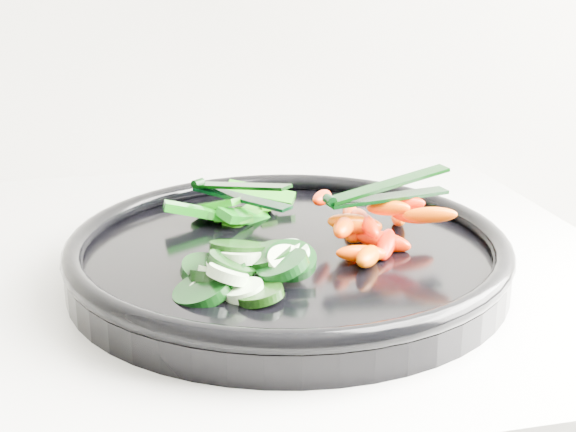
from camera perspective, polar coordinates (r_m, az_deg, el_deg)
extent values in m
cylinder|color=black|center=(0.68, 0.00, -3.36)|extent=(0.43, 0.43, 0.02)
torus|color=black|center=(0.68, 0.00, -1.92)|extent=(0.44, 0.44, 0.02)
cylinder|color=black|center=(0.60, -6.08, -5.27)|extent=(0.06, 0.06, 0.03)
cylinder|color=#D4F0C0|center=(0.59, -5.60, -5.28)|extent=(0.04, 0.05, 0.02)
cylinder|color=black|center=(0.62, -5.05, -4.44)|extent=(0.05, 0.05, 0.03)
cylinder|color=#CFEDBD|center=(0.62, -5.14, -4.14)|extent=(0.04, 0.04, 0.02)
cylinder|color=black|center=(0.63, -5.77, -3.96)|extent=(0.05, 0.05, 0.03)
cylinder|color=#CEEFBF|center=(0.63, -4.22, -3.66)|extent=(0.04, 0.04, 0.02)
cylinder|color=black|center=(0.59, -2.03, -5.61)|extent=(0.04, 0.04, 0.02)
cylinder|color=beige|center=(0.59, -3.20, -5.34)|extent=(0.04, 0.04, 0.02)
cylinder|color=black|center=(0.65, -3.09, -3.00)|extent=(0.06, 0.06, 0.02)
cylinder|color=#DAF2C2|center=(0.64, -2.73, -3.55)|extent=(0.03, 0.03, 0.02)
cylinder|color=black|center=(0.62, -4.79, -4.25)|extent=(0.05, 0.06, 0.03)
cylinder|color=beige|center=(0.63, -5.15, -3.81)|extent=(0.05, 0.05, 0.02)
cylinder|color=black|center=(0.61, -0.35, -3.59)|extent=(0.05, 0.06, 0.03)
cylinder|color=#D6F9C7|center=(0.63, 0.34, -2.92)|extent=(0.04, 0.04, 0.02)
cylinder|color=black|center=(0.64, -3.59, -2.35)|extent=(0.06, 0.06, 0.02)
cylinder|color=#B5D1A7|center=(0.63, -3.39, -2.95)|extent=(0.04, 0.04, 0.02)
cylinder|color=black|center=(0.61, -4.06, -3.45)|extent=(0.05, 0.05, 0.03)
cylinder|color=beige|center=(0.59, -4.32, -4.18)|extent=(0.03, 0.03, 0.02)
cylinder|color=black|center=(0.62, 0.19, -3.17)|extent=(0.05, 0.05, 0.03)
cylinder|color=#DFF9C7|center=(0.62, -0.06, -3.28)|extent=(0.05, 0.04, 0.02)
cylinder|color=black|center=(0.63, -1.46, -2.86)|extent=(0.05, 0.05, 0.02)
cylinder|color=beige|center=(0.63, -0.48, -2.60)|extent=(0.04, 0.04, 0.02)
ellipsoid|color=#F32200|center=(0.67, 6.98, -2.02)|extent=(0.04, 0.05, 0.03)
ellipsoid|color=#FF3400|center=(0.65, 5.26, -2.68)|extent=(0.04, 0.02, 0.02)
ellipsoid|color=#ED3D00|center=(0.71, 5.04, -0.97)|extent=(0.03, 0.05, 0.02)
ellipsoid|color=#FA5F00|center=(0.70, 5.01, -1.26)|extent=(0.04, 0.04, 0.02)
ellipsoid|color=#ED5A00|center=(0.65, 5.72, -2.88)|extent=(0.04, 0.05, 0.02)
ellipsoid|color=#F51B00|center=(0.68, 6.75, -1.76)|extent=(0.05, 0.04, 0.03)
ellipsoid|color=#E65400|center=(0.74, 7.87, -0.12)|extent=(0.03, 0.04, 0.02)
ellipsoid|color=#E84400|center=(0.74, 4.56, -0.08)|extent=(0.03, 0.05, 0.02)
ellipsoid|color=#F26200|center=(0.67, 4.05, -0.69)|extent=(0.04, 0.06, 0.02)
ellipsoid|color=#E81300|center=(0.69, 5.09, -0.09)|extent=(0.02, 0.04, 0.02)
ellipsoid|color=#F12E00|center=(0.68, 5.71, -0.63)|extent=(0.01, 0.05, 0.02)
ellipsoid|color=#E95800|center=(0.68, 4.80, -0.56)|extent=(0.05, 0.02, 0.03)
ellipsoid|color=#EC4B00|center=(0.70, 8.97, -0.02)|extent=(0.04, 0.02, 0.02)
ellipsoid|color=red|center=(0.69, 8.12, 0.86)|extent=(0.04, 0.04, 0.02)
ellipsoid|color=#EF2B00|center=(0.70, 2.45, 1.31)|extent=(0.03, 0.04, 0.02)
ellipsoid|color=#F06000|center=(0.68, 7.14, 0.57)|extent=(0.04, 0.03, 0.02)
ellipsoid|color=#FF6600|center=(0.66, 10.05, 0.07)|extent=(0.05, 0.03, 0.02)
cube|color=#136609|center=(0.76, -3.81, 0.16)|extent=(0.05, 0.06, 0.02)
cube|color=#09630B|center=(0.75, -2.88, -0.03)|extent=(0.07, 0.06, 0.03)
cube|color=#1A6809|center=(0.78, -1.88, 0.76)|extent=(0.02, 0.05, 0.02)
cube|color=#15750B|center=(0.75, -4.13, -0.06)|extent=(0.04, 0.05, 0.01)
cube|color=#176809|center=(0.76, -2.69, 0.20)|extent=(0.06, 0.06, 0.02)
cube|color=#09620F|center=(0.76, -5.12, 0.16)|extent=(0.04, 0.06, 0.02)
cube|color=#11750B|center=(0.75, -5.19, 0.78)|extent=(0.05, 0.04, 0.02)
cube|color=#0C6A0A|center=(0.74, -6.76, 0.39)|extent=(0.05, 0.02, 0.02)
cube|color=#0F6009|center=(0.78, -2.00, 1.55)|extent=(0.07, 0.05, 0.02)
cylinder|color=black|center=(0.65, 2.98, 1.14)|extent=(0.01, 0.01, 0.01)
cube|color=black|center=(0.68, 7.16, 1.33)|extent=(0.11, 0.03, 0.00)
cube|color=black|center=(0.68, 7.20, 2.26)|extent=(0.11, 0.03, 0.02)
cylinder|color=black|center=(0.79, -6.41, 2.35)|extent=(0.01, 0.01, 0.01)
cube|color=black|center=(0.75, -3.36, 1.31)|extent=(0.08, 0.10, 0.00)
cube|color=black|center=(0.75, -3.37, 2.14)|extent=(0.08, 0.09, 0.02)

